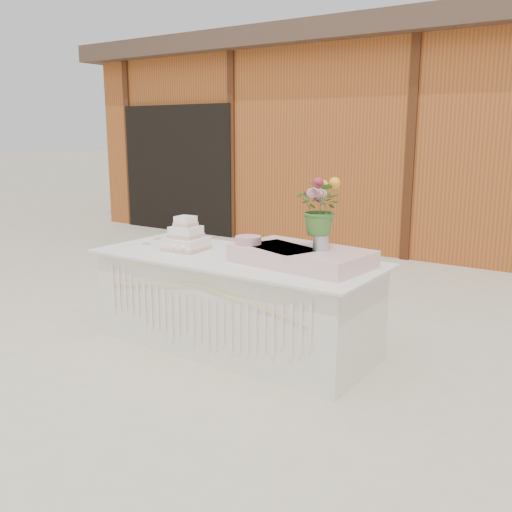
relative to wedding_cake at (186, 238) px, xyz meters
The scene contains 9 objects.
ground 1.00m from the wedding_cake, ahead, with size 80.00×80.00×0.00m, color beige.
barn 6.09m from the wedding_cake, 85.31° to the left, with size 12.60×4.60×3.30m.
cake_table 0.70m from the wedding_cake, ahead, with size 2.40×1.00×0.77m.
wedding_cake is the anchor object (origin of this frame).
pink_cake_stand 0.66m from the wedding_cake, ahead, with size 0.26×0.26×0.19m.
satin_runner 1.09m from the wedding_cake, ahead, with size 1.01×0.59×0.13m, color beige.
flower_vase 1.25m from the wedding_cake, ahead, with size 0.12×0.12×0.16m, color #BBBCC1.
bouquet 1.30m from the wedding_cake, ahead, with size 0.36×0.31×0.40m, color #40712D.
loose_flowers 0.50m from the wedding_cake, 165.15° to the left, with size 0.16×0.38×0.02m, color pink, non-canonical shape.
Camera 1 is at (2.67, -3.61, 1.76)m, focal length 40.00 mm.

